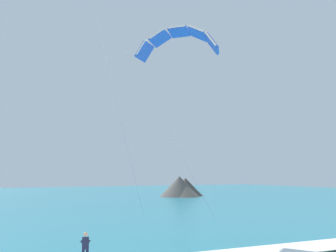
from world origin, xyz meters
The scene contains 3 objects.
kitesurfer centered at (1.46, 14.77, 0.94)m, with size 0.61×0.60×1.69m.
kite_primary centered at (11.74, 24.02, 15.92)m, with size 13.12×11.85×15.85m.
headland_right centered at (34.68, 65.14, 1.85)m, with size 10.04×9.87×4.09m.
Camera 1 is at (-4.56, -6.38, 4.64)m, focal length 44.73 mm.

